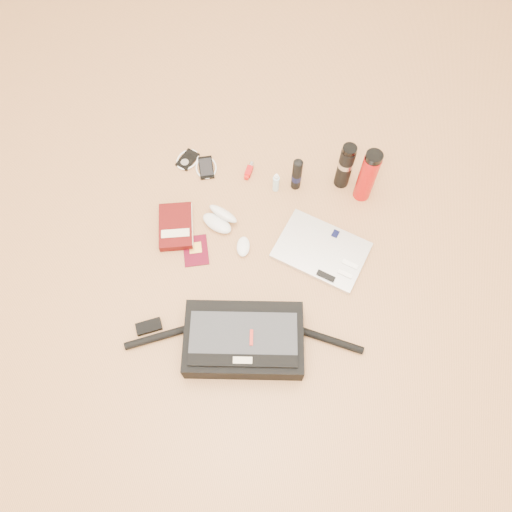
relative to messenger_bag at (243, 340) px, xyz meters
name	(u,v)px	position (x,y,z in m)	size (l,w,h in m)	color
ground	(250,269)	(-0.03, 0.31, -0.06)	(4.00, 4.00, 0.00)	#B07849
messenger_bag	(243,340)	(0.00, 0.00, 0.00)	(0.90, 0.34, 0.13)	black
laptop	(322,251)	(0.24, 0.44, -0.04)	(0.42, 0.35, 0.03)	silver
book	(176,227)	(-0.37, 0.44, -0.04)	(0.19, 0.24, 0.04)	#440808
passport	(196,250)	(-0.27, 0.36, -0.05)	(0.14, 0.16, 0.01)	#480313
mouse	(243,247)	(-0.08, 0.40, -0.04)	(0.07, 0.10, 0.03)	white
sunglasses_case	(220,219)	(-0.20, 0.51, -0.03)	(0.18, 0.17, 0.08)	silver
ipod	(188,160)	(-0.41, 0.80, -0.05)	(0.12, 0.12, 0.01)	black
phone	(206,168)	(-0.32, 0.77, -0.05)	(0.12, 0.13, 0.01)	black
inhaler	(249,171)	(-0.12, 0.78, -0.04)	(0.03, 0.09, 0.02)	#AE1112
spray_bottle	(276,183)	(0.01, 0.71, -0.01)	(0.03, 0.03, 0.11)	#B8E6F8
aerosol_can	(297,174)	(0.09, 0.75, 0.03)	(0.05, 0.05, 0.18)	black
thermos_black	(345,166)	(0.29, 0.80, 0.07)	(0.07, 0.07, 0.25)	black
thermos_red	(367,176)	(0.38, 0.75, 0.08)	(0.08, 0.08, 0.28)	#B00E0E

